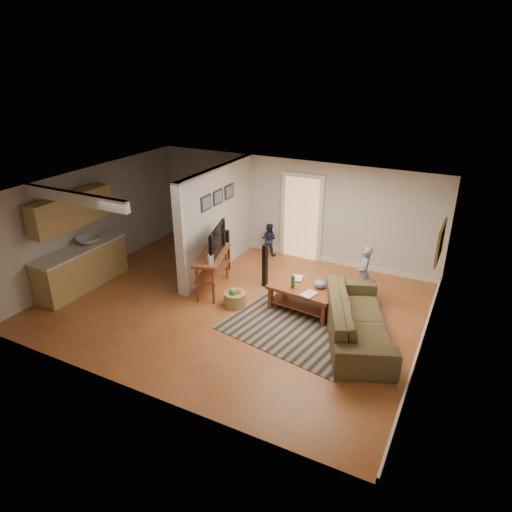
{
  "coord_description": "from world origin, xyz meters",
  "views": [
    {
      "loc": [
        4.21,
        -7.19,
        4.83
      ],
      "look_at": [
        0.39,
        0.26,
        1.1
      ],
      "focal_mm": 32.0,
      "sensor_mm": 36.0,
      "label": 1
    }
  ],
  "objects_px": {
    "speaker_right": "(227,250)",
    "child": "(361,299)",
    "sofa": "(356,336)",
    "toy_basket": "(235,298)",
    "toddler": "(269,254)",
    "coffee_table": "(305,292)",
    "tv_console": "(213,257)",
    "speaker_left": "(265,266)"
  },
  "relations": [
    {
      "from": "tv_console",
      "to": "toy_basket",
      "type": "bearing_deg",
      "value": -44.44
    },
    {
      "from": "speaker_left",
      "to": "child",
      "type": "height_order",
      "value": "speaker_left"
    },
    {
      "from": "sofa",
      "to": "speaker_right",
      "type": "bearing_deg",
      "value": 45.84
    },
    {
      "from": "toy_basket",
      "to": "child",
      "type": "height_order",
      "value": "child"
    },
    {
      "from": "speaker_right",
      "to": "toddler",
      "type": "distance_m",
      "value": 1.43
    },
    {
      "from": "sofa",
      "to": "speaker_right",
      "type": "relative_size",
      "value": 2.65
    },
    {
      "from": "sofa",
      "to": "toy_basket",
      "type": "distance_m",
      "value": 2.57
    },
    {
      "from": "speaker_left",
      "to": "speaker_right",
      "type": "bearing_deg",
      "value": 170.35
    },
    {
      "from": "sofa",
      "to": "speaker_right",
      "type": "xyz_separation_m",
      "value": [
        -3.6,
        1.42,
        0.5
      ]
    },
    {
      "from": "toy_basket",
      "to": "toddler",
      "type": "xyz_separation_m",
      "value": [
        -0.53,
        2.71,
        -0.17
      ]
    },
    {
      "from": "tv_console",
      "to": "coffee_table",
      "type": "bearing_deg",
      "value": -13.89
    },
    {
      "from": "speaker_right",
      "to": "toddler",
      "type": "xyz_separation_m",
      "value": [
        0.51,
        1.24,
        -0.5
      ]
    },
    {
      "from": "speaker_left",
      "to": "coffee_table",
      "type": "bearing_deg",
      "value": -17.93
    },
    {
      "from": "coffee_table",
      "to": "child",
      "type": "xyz_separation_m",
      "value": [
        0.93,
        0.98,
        -0.41
      ]
    },
    {
      "from": "coffee_table",
      "to": "child",
      "type": "distance_m",
      "value": 1.41
    },
    {
      "from": "tv_console",
      "to": "toddler",
      "type": "xyz_separation_m",
      "value": [
        0.24,
        2.3,
        -0.79
      ]
    },
    {
      "from": "coffee_table",
      "to": "speaker_right",
      "type": "bearing_deg",
      "value": 157.99
    },
    {
      "from": "sofa",
      "to": "speaker_left",
      "type": "height_order",
      "value": "speaker_left"
    },
    {
      "from": "sofa",
      "to": "speaker_right",
      "type": "distance_m",
      "value": 3.9
    },
    {
      "from": "coffee_table",
      "to": "toy_basket",
      "type": "height_order",
      "value": "coffee_table"
    },
    {
      "from": "coffee_table",
      "to": "sofa",
      "type": "bearing_deg",
      "value": -20.77
    },
    {
      "from": "child",
      "to": "toy_basket",
      "type": "bearing_deg",
      "value": -72.47
    },
    {
      "from": "speaker_right",
      "to": "child",
      "type": "bearing_deg",
      "value": -15.45
    },
    {
      "from": "toy_basket",
      "to": "toddler",
      "type": "distance_m",
      "value": 2.77
    },
    {
      "from": "coffee_table",
      "to": "toy_basket",
      "type": "distance_m",
      "value": 1.46
    },
    {
      "from": "coffee_table",
      "to": "tv_console",
      "type": "distance_m",
      "value": 2.15
    },
    {
      "from": "toddler",
      "to": "toy_basket",
      "type": "bearing_deg",
      "value": 97.04
    },
    {
      "from": "coffee_table",
      "to": "speaker_left",
      "type": "xyz_separation_m",
      "value": [
        -1.19,
        0.58,
        0.09
      ]
    },
    {
      "from": "tv_console",
      "to": "speaker_right",
      "type": "bearing_deg",
      "value": 87.53
    },
    {
      "from": "toy_basket",
      "to": "toddler",
      "type": "height_order",
      "value": "toddler"
    },
    {
      "from": "tv_console",
      "to": "toddler",
      "type": "distance_m",
      "value": 2.45
    },
    {
      "from": "speaker_left",
      "to": "toy_basket",
      "type": "height_order",
      "value": "speaker_left"
    },
    {
      "from": "sofa",
      "to": "coffee_table",
      "type": "xyz_separation_m",
      "value": [
        -1.22,
        0.46,
        0.41
      ]
    },
    {
      "from": "speaker_left",
      "to": "speaker_right",
      "type": "distance_m",
      "value": 1.25
    },
    {
      "from": "tv_console",
      "to": "speaker_left",
      "type": "relative_size",
      "value": 1.47
    },
    {
      "from": "tv_console",
      "to": "toy_basket",
      "type": "distance_m",
      "value": 1.07
    },
    {
      "from": "toy_basket",
      "to": "tv_console",
      "type": "bearing_deg",
      "value": 152.12
    },
    {
      "from": "tv_console",
      "to": "speaker_right",
      "type": "relative_size",
      "value": 1.45
    },
    {
      "from": "child",
      "to": "toddler",
      "type": "relative_size",
      "value": 1.4
    },
    {
      "from": "sofa",
      "to": "child",
      "type": "bearing_deg",
      "value": -11.15
    },
    {
      "from": "coffee_table",
      "to": "toddler",
      "type": "bearing_deg",
      "value": 130.36
    },
    {
      "from": "tv_console",
      "to": "child",
      "type": "xyz_separation_m",
      "value": [
        3.04,
        1.08,
        -0.79
      ]
    }
  ]
}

